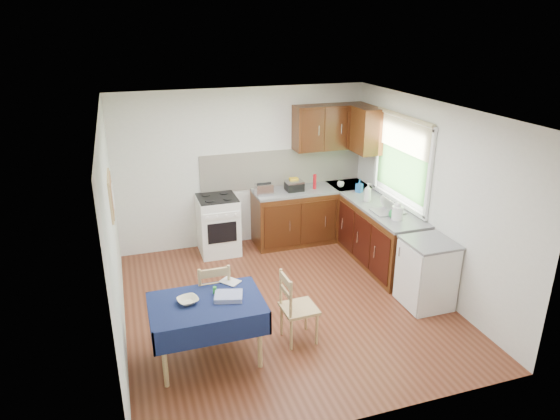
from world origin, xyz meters
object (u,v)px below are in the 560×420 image
object	(u,v)px
chair_near	(296,306)
sandwich_press	(294,186)
chair_far	(214,296)
toaster	(264,190)
kettle	(397,212)
dining_table	(207,311)
dish_rack	(388,210)

from	to	relation	value
chair_near	sandwich_press	xyz separation A→B (m)	(0.89, 2.55, 0.52)
chair_far	toaster	size ratio (longest dim) A/B	3.41
chair_far	kettle	world-z (taller)	kettle
dining_table	chair_far	bearing A→B (deg)	64.85
chair_near	dish_rack	distance (m)	2.26
chair_far	dining_table	bearing A→B (deg)	72.27
chair_far	dish_rack	xyz separation A→B (m)	(2.66, 0.79, 0.45)
toaster	kettle	world-z (taller)	kettle
chair_far	dish_rack	world-z (taller)	dish_rack
chair_near	toaster	size ratio (longest dim) A/B	3.23
dining_table	chair_near	distance (m)	1.01
sandwich_press	kettle	xyz separation A→B (m)	(0.91, -1.60, 0.03)
kettle	chair_near	bearing A→B (deg)	-152.03
sandwich_press	kettle	size ratio (longest dim) A/B	1.07
chair_far	sandwich_press	distance (m)	2.76
dining_table	sandwich_press	bearing A→B (deg)	46.86
dish_rack	sandwich_press	bearing A→B (deg)	125.63
sandwich_press	dining_table	bearing A→B (deg)	-114.20
chair_far	kettle	bearing A→B (deg)	-168.85
dining_table	sandwich_press	xyz separation A→B (m)	(1.88, 2.59, 0.37)
kettle	toaster	bearing A→B (deg)	133.40
sandwich_press	dish_rack	size ratio (longest dim) A/B	0.62
dish_rack	kettle	distance (m)	0.30
sandwich_press	kettle	distance (m)	1.84
chair_far	sandwich_press	world-z (taller)	sandwich_press
dish_rack	kettle	world-z (taller)	kettle
chair_near	sandwich_press	bearing A→B (deg)	-21.37
dining_table	sandwich_press	distance (m)	3.22
chair_far	toaster	distance (m)	2.41
dining_table	dish_rack	world-z (taller)	dish_rack
chair_near	toaster	world-z (taller)	toaster
chair_far	chair_near	size ratio (longest dim) A/B	1.06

